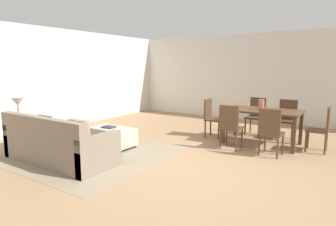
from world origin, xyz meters
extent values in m
plane|color=#9E7A56|center=(0.00, 0.00, 0.00)|extent=(10.80, 10.80, 0.00)
cube|color=silver|center=(0.00, 5.00, 1.35)|extent=(9.00, 0.12, 2.70)
cube|color=silver|center=(-4.50, 0.50, 1.35)|extent=(0.12, 11.00, 2.70)
cube|color=gray|center=(-1.94, -0.34, 0.00)|extent=(3.00, 2.80, 0.01)
cube|color=gray|center=(-2.00, -0.93, 0.21)|extent=(2.17, 0.87, 0.42)
cube|color=gray|center=(-2.00, -1.29, 0.64)|extent=(2.17, 0.16, 0.44)
cube|color=gray|center=(-3.02, -0.93, 0.31)|extent=(0.14, 0.87, 0.62)
cube|color=gray|center=(-0.98, -0.93, 0.31)|extent=(0.14, 0.87, 0.62)
cube|color=silver|center=(-2.64, -1.02, 0.60)|extent=(0.37, 0.12, 0.37)
cube|color=silver|center=(-2.21, -1.00, 0.63)|extent=(0.41, 0.12, 0.42)
cube|color=silver|center=(-1.79, -1.03, 0.59)|extent=(0.35, 0.12, 0.35)
cube|color=gray|center=(-1.36, -1.00, 0.63)|extent=(0.42, 0.14, 0.42)
cube|color=#B7AD9E|center=(-1.87, 0.26, 0.24)|extent=(0.97, 0.53, 0.35)
cylinder|color=#513823|center=(-2.30, 0.47, 0.03)|extent=(0.05, 0.05, 0.06)
cylinder|color=#513823|center=(-1.43, 0.47, 0.03)|extent=(0.05, 0.05, 0.06)
cylinder|color=#513823|center=(-2.30, 0.04, 0.03)|extent=(0.05, 0.05, 0.06)
cylinder|color=#513823|center=(-1.43, 0.04, 0.03)|extent=(0.05, 0.05, 0.06)
cube|color=brown|center=(-3.39, -0.87, 0.53)|extent=(0.40, 0.40, 0.03)
cylinder|color=brown|center=(-3.56, -0.70, 0.26)|extent=(0.04, 0.04, 0.52)
cylinder|color=brown|center=(-3.22, -0.70, 0.26)|extent=(0.04, 0.04, 0.52)
cylinder|color=brown|center=(-3.56, -1.04, 0.26)|extent=(0.04, 0.04, 0.52)
cylinder|color=brown|center=(-3.22, -1.04, 0.26)|extent=(0.04, 0.04, 0.52)
cylinder|color=brown|center=(-3.39, -0.87, 0.56)|extent=(0.16, 0.16, 0.02)
cylinder|color=brown|center=(-3.39, -0.87, 0.73)|extent=(0.02, 0.02, 0.32)
cone|color=silver|center=(-3.39, -0.87, 0.98)|extent=(0.26, 0.26, 0.18)
cube|color=#513823|center=(0.68, 2.28, 0.74)|extent=(1.59, 0.91, 0.04)
cube|color=#513823|center=(-0.06, 2.68, 0.36)|extent=(0.07, 0.07, 0.72)
cube|color=#513823|center=(1.41, 2.68, 0.36)|extent=(0.07, 0.07, 0.72)
cube|color=#513823|center=(-0.06, 1.88, 0.36)|extent=(0.07, 0.07, 0.72)
cube|color=#513823|center=(1.41, 1.88, 0.36)|extent=(0.07, 0.07, 0.72)
cube|color=#513823|center=(0.26, 1.57, 0.43)|extent=(0.41, 0.41, 0.04)
cube|color=#513823|center=(0.26, 1.39, 0.69)|extent=(0.40, 0.05, 0.47)
cylinder|color=#513823|center=(0.09, 1.74, 0.21)|extent=(0.04, 0.04, 0.41)
cylinder|color=#513823|center=(0.43, 1.74, 0.21)|extent=(0.04, 0.04, 0.41)
cylinder|color=#513823|center=(0.09, 1.40, 0.21)|extent=(0.04, 0.04, 0.41)
cylinder|color=#513823|center=(0.43, 1.40, 0.21)|extent=(0.04, 0.04, 0.41)
cube|color=#513823|center=(1.08, 1.53, 0.43)|extent=(0.42, 0.42, 0.04)
cube|color=#513823|center=(1.07, 1.35, 0.69)|extent=(0.40, 0.06, 0.47)
cylinder|color=#513823|center=(0.92, 1.70, 0.21)|extent=(0.04, 0.04, 0.41)
cylinder|color=#513823|center=(1.26, 1.69, 0.21)|extent=(0.04, 0.04, 0.41)
cylinder|color=#513823|center=(0.90, 1.36, 0.21)|extent=(0.04, 0.04, 0.41)
cylinder|color=#513823|center=(1.24, 1.35, 0.21)|extent=(0.04, 0.04, 0.41)
cube|color=#513823|center=(0.29, 3.04, 0.43)|extent=(0.43, 0.43, 0.04)
cube|color=#513823|center=(0.30, 3.22, 0.69)|extent=(0.40, 0.07, 0.47)
cylinder|color=#513823|center=(0.44, 2.86, 0.21)|extent=(0.04, 0.04, 0.41)
cylinder|color=#513823|center=(0.11, 2.89, 0.21)|extent=(0.04, 0.04, 0.41)
cylinder|color=#513823|center=(0.47, 3.20, 0.21)|extent=(0.04, 0.04, 0.41)
cylinder|color=#513823|center=(0.13, 3.22, 0.21)|extent=(0.04, 0.04, 0.41)
cube|color=#513823|center=(1.04, 2.98, 0.43)|extent=(0.41, 0.41, 0.04)
cube|color=#513823|center=(1.03, 3.16, 0.69)|extent=(0.40, 0.05, 0.47)
cylinder|color=#513823|center=(1.21, 2.81, 0.21)|extent=(0.04, 0.04, 0.41)
cylinder|color=#513823|center=(0.87, 2.80, 0.21)|extent=(0.04, 0.04, 0.41)
cylinder|color=#513823|center=(1.20, 3.15, 0.21)|extent=(0.04, 0.04, 0.41)
cylinder|color=#513823|center=(0.86, 3.14, 0.21)|extent=(0.04, 0.04, 0.41)
cube|color=#513823|center=(1.77, 2.29, 0.43)|extent=(0.41, 0.41, 0.04)
cube|color=#513823|center=(1.95, 2.30, 0.69)|extent=(0.05, 0.40, 0.47)
cylinder|color=#513823|center=(1.60, 2.12, 0.21)|extent=(0.04, 0.04, 0.41)
cylinder|color=#513823|center=(1.59, 2.46, 0.21)|extent=(0.04, 0.04, 0.41)
cylinder|color=#513823|center=(1.94, 2.13, 0.21)|extent=(0.04, 0.04, 0.41)
cylinder|color=#513823|center=(1.93, 2.47, 0.21)|extent=(0.04, 0.04, 0.41)
cube|color=#513823|center=(-0.44, 2.26, 0.43)|extent=(0.42, 0.42, 0.04)
cube|color=#513823|center=(-0.62, 2.25, 0.69)|extent=(0.06, 0.40, 0.47)
cylinder|color=#513823|center=(-0.28, 2.44, 0.21)|extent=(0.04, 0.04, 0.41)
cylinder|color=#513823|center=(-0.26, 2.10, 0.21)|extent=(0.04, 0.04, 0.41)
cylinder|color=#513823|center=(-0.61, 2.42, 0.21)|extent=(0.04, 0.04, 0.41)
cylinder|color=#513823|center=(-0.60, 2.08, 0.21)|extent=(0.04, 0.04, 0.41)
cylinder|color=#B26659|center=(0.65, 2.25, 0.87)|extent=(0.12, 0.12, 0.22)
cube|color=#333338|center=(-1.94, 0.24, 0.43)|extent=(0.28, 0.23, 0.03)
camera|label=1|loc=(2.42, -4.05, 1.69)|focal=30.99mm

